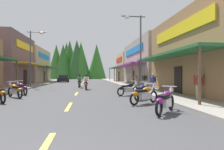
% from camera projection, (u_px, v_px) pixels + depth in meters
% --- Properties ---
extents(ground, '(10.29, 77.26, 0.10)m').
position_uv_depth(ground, '(81.00, 86.00, 24.96)').
color(ground, '#424244').
extents(sidewalk_left, '(2.48, 77.26, 0.12)m').
position_uv_depth(sidewalk_left, '(32.00, 85.00, 24.12)').
color(sidewalk_left, gray).
rests_on(sidewalk_left, ground).
extents(sidewalk_right, '(2.48, 77.26, 0.12)m').
position_uv_depth(sidewalk_right, '(127.00, 85.00, 25.79)').
color(sidewalk_right, gray).
rests_on(sidewalk_right, ground).
extents(centerline_dashes, '(0.16, 50.65, 0.01)m').
position_uv_depth(centerline_dashes, '(82.00, 85.00, 27.04)').
color(centerline_dashes, '#E0C64C').
rests_on(centerline_dashes, ground).
extents(storefront_left_far, '(9.75, 11.88, 6.44)m').
position_uv_depth(storefront_left_far, '(23.00, 66.00, 35.37)').
color(storefront_left_far, tan).
rests_on(storefront_left_far, ground).
extents(storefront_right_middle, '(10.73, 13.71, 6.48)m').
position_uv_depth(storefront_right_middle, '(162.00, 63.00, 27.87)').
color(storefront_right_middle, gray).
rests_on(storefront_right_middle, ground).
extents(storefront_right_far, '(10.52, 9.21, 5.97)m').
position_uv_depth(storefront_right_far, '(138.00, 68.00, 40.43)').
color(storefront_right_far, tan).
rests_on(storefront_right_far, ground).
extents(streetlamp_left, '(2.13, 0.30, 6.41)m').
position_uv_depth(streetlamp_left, '(33.00, 51.00, 20.67)').
color(streetlamp_left, '#474C51').
rests_on(streetlamp_left, ground).
extents(streetlamp_right, '(2.13, 0.30, 6.74)m').
position_uv_depth(streetlamp_right, '(137.00, 43.00, 16.21)').
color(streetlamp_right, '#474C51').
rests_on(streetlamp_right, ground).
extents(motorcycle_parked_right_0, '(1.49, 1.67, 1.04)m').
position_uv_depth(motorcycle_parked_right_0, '(165.00, 101.00, 7.18)').
color(motorcycle_parked_right_0, black).
rests_on(motorcycle_parked_right_0, ground).
extents(motorcycle_parked_right_1, '(1.86, 1.24, 1.04)m').
position_uv_depth(motorcycle_parked_right_1, '(144.00, 94.00, 9.36)').
color(motorcycle_parked_right_1, black).
rests_on(motorcycle_parked_right_1, ground).
extents(motorcycle_parked_right_2, '(1.37, 1.77, 1.04)m').
position_uv_depth(motorcycle_parked_right_2, '(141.00, 91.00, 11.18)').
color(motorcycle_parked_right_2, black).
rests_on(motorcycle_parked_right_2, ground).
extents(motorcycle_parked_right_3, '(1.88, 1.19, 1.04)m').
position_uv_depth(motorcycle_parked_right_3, '(128.00, 89.00, 13.18)').
color(motorcycle_parked_right_3, black).
rests_on(motorcycle_parked_right_3, ground).
extents(motorcycle_parked_left_3, '(1.52, 1.64, 1.04)m').
position_uv_depth(motorcycle_parked_left_3, '(15.00, 90.00, 11.91)').
color(motorcycle_parked_left_3, black).
rests_on(motorcycle_parked_left_3, ground).
extents(motorcycle_parked_left_4, '(1.41, 1.73, 1.04)m').
position_uv_depth(motorcycle_parked_left_4, '(22.00, 88.00, 13.67)').
color(motorcycle_parked_left_4, black).
rests_on(motorcycle_parked_left_4, ground).
extents(rider_cruising_lead, '(0.60, 2.14, 1.57)m').
position_uv_depth(rider_cruising_lead, '(86.00, 83.00, 18.17)').
color(rider_cruising_lead, black).
rests_on(rider_cruising_lead, ground).
extents(rider_cruising_trailing, '(0.60, 2.14, 1.57)m').
position_uv_depth(rider_cruising_trailing, '(80.00, 82.00, 20.62)').
color(rider_cruising_trailing, black).
rests_on(rider_cruising_trailing, ground).
extents(pedestrian_by_shop, '(0.42, 0.48, 1.65)m').
position_uv_depth(pedestrian_by_shop, '(136.00, 79.00, 21.87)').
color(pedestrian_by_shop, '#B2A599').
rests_on(pedestrian_by_shop, ground).
extents(pedestrian_browsing, '(0.56, 0.34, 1.63)m').
position_uv_depth(pedestrian_browsing, '(153.00, 81.00, 14.88)').
color(pedestrian_browsing, '#333F8C').
rests_on(pedestrian_browsing, ground).
extents(pedestrian_waiting, '(0.57, 0.26, 1.64)m').
position_uv_depth(pedestrian_waiting, '(145.00, 79.00, 20.78)').
color(pedestrian_waiting, '#726659').
rests_on(pedestrian_waiting, ground).
extents(pedestrian_strolling, '(0.54, 0.37, 1.72)m').
position_uv_depth(pedestrian_strolling, '(199.00, 83.00, 10.65)').
color(pedestrian_strolling, '#B2A599').
rests_on(pedestrian_strolling, ground).
extents(parked_car_curbside, '(2.29, 4.41, 1.40)m').
position_uv_depth(parked_car_curbside, '(63.00, 78.00, 36.32)').
color(parked_car_curbside, black).
rests_on(parked_car_curbside, ground).
extents(treeline_backdrop, '(19.88, 13.99, 13.55)m').
position_uv_depth(treeline_backdrop, '(73.00, 60.00, 62.54)').
color(treeline_backdrop, '#295B23').
rests_on(treeline_backdrop, ground).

